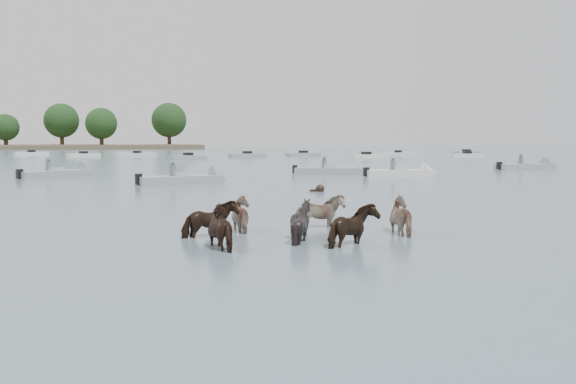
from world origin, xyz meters
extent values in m
plane|color=#4A5E6A|center=(0.00, 0.00, 0.00)|extent=(400.00, 400.00, 0.00)
imported|color=black|center=(0.34, 1.52, 0.34)|extent=(1.62, 1.14, 1.25)
imported|color=#896D5C|center=(1.44, 2.53, 0.34)|extent=(1.52, 1.58, 1.23)
imported|color=black|center=(2.73, 1.18, 0.34)|extent=(1.39, 1.32, 1.24)
imported|color=#796452|center=(3.58, 2.65, 0.35)|extent=(1.53, 0.78, 1.26)
imported|color=black|center=(0.61, -0.13, 0.36)|extent=(1.66, 1.68, 1.29)
imported|color=black|center=(2.50, 0.31, 0.32)|extent=(1.39, 1.32, 1.20)
imported|color=black|center=(3.60, -0.52, 0.36)|extent=(1.62, 1.48, 1.28)
imported|color=#9F806B|center=(5.64, 1.04, 0.36)|extent=(1.52, 1.62, 1.29)
sphere|color=black|center=(6.77, 14.62, 0.12)|extent=(0.44, 0.44, 0.44)
cube|color=black|center=(6.52, 14.62, 0.02)|extent=(0.50, 0.22, 0.18)
cube|color=gray|center=(-7.62, 28.54, 0.20)|extent=(4.77, 4.02, 0.55)
cone|color=gray|center=(-5.69, 29.90, 0.20)|extent=(1.66, 1.83, 1.60)
cube|color=#99ADB7|center=(-7.62, 28.54, 0.55)|extent=(1.30, 1.38, 0.35)
cube|color=black|center=(-9.54, 27.18, 0.35)|extent=(0.49, 0.49, 0.60)
cylinder|color=#595966|center=(-8.02, 28.54, 0.75)|extent=(0.36, 0.36, 0.70)
sphere|color=#595966|center=(-8.02, 28.54, 1.20)|extent=(0.24, 0.24, 0.24)
cube|color=gray|center=(0.25, 21.00, 0.20)|extent=(4.95, 2.76, 0.55)
cone|color=gray|center=(2.52, 21.60, 0.20)|extent=(1.28, 1.78, 1.60)
cube|color=#99ADB7|center=(0.25, 21.00, 0.55)|extent=(1.06, 1.29, 0.35)
cube|color=black|center=(-2.02, 20.39, 0.35)|extent=(0.43, 0.43, 0.60)
cylinder|color=#595966|center=(-0.15, 21.00, 0.75)|extent=(0.36, 0.36, 0.70)
sphere|color=#595966|center=(-0.15, 21.00, 1.20)|extent=(0.24, 0.24, 0.24)
cube|color=gray|center=(11.16, 28.65, 0.20)|extent=(5.28, 2.97, 0.55)
cone|color=gray|center=(13.58, 27.94, 0.20)|extent=(1.32, 1.79, 1.60)
cube|color=#99ADB7|center=(11.16, 28.65, 0.55)|extent=(1.09, 1.30, 0.35)
cube|color=black|center=(8.75, 29.37, 0.35)|extent=(0.44, 0.44, 0.60)
cylinder|color=#595966|center=(10.76, 28.65, 0.75)|extent=(0.36, 0.36, 0.70)
sphere|color=#595966|center=(10.76, 28.65, 1.20)|extent=(0.24, 0.24, 0.24)
cube|color=silver|center=(14.95, 24.94, 0.20)|extent=(4.57, 1.84, 0.55)
cone|color=silver|center=(17.19, 24.82, 0.20)|extent=(0.98, 1.65, 1.60)
cube|color=#99ADB7|center=(14.95, 24.94, 0.55)|extent=(0.86, 1.16, 0.35)
cube|color=black|center=(12.70, 25.06, 0.35)|extent=(0.37, 0.37, 0.60)
cylinder|color=#595966|center=(14.55, 24.94, 0.75)|extent=(0.36, 0.36, 0.70)
sphere|color=#595966|center=(14.55, 24.94, 1.20)|extent=(0.24, 0.24, 0.24)
cube|color=gray|center=(29.13, 32.28, 0.20)|extent=(5.11, 2.03, 0.55)
cone|color=gray|center=(31.62, 32.50, 0.20)|extent=(1.04, 1.67, 1.60)
cube|color=#99ADB7|center=(29.13, 32.28, 0.55)|extent=(0.89, 1.19, 0.35)
cube|color=black|center=(26.64, 32.06, 0.35)|extent=(0.38, 0.38, 0.60)
cylinder|color=#595966|center=(28.73, 32.28, 0.75)|extent=(0.36, 0.36, 0.70)
sphere|color=#595966|center=(28.73, 32.28, 1.20)|extent=(0.24, 0.24, 0.24)
cube|color=silver|center=(-19.58, 85.03, 0.22)|extent=(4.98, 3.29, 0.60)
cube|color=black|center=(-19.58, 85.03, 0.60)|extent=(1.32, 1.32, 0.50)
cube|color=silver|center=(-10.93, 74.52, 0.22)|extent=(4.53, 3.10, 0.60)
cube|color=black|center=(-10.93, 74.52, 0.60)|extent=(1.32, 1.32, 0.50)
cube|color=silver|center=(-3.81, 75.93, 0.22)|extent=(5.57, 2.82, 0.60)
cube|color=black|center=(-3.81, 75.93, 0.60)|extent=(1.22, 1.22, 0.50)
cube|color=gray|center=(2.68, 62.76, 0.22)|extent=(4.66, 2.85, 0.60)
cube|color=black|center=(2.68, 62.76, 0.60)|extent=(1.27, 1.27, 0.50)
cube|color=gray|center=(11.03, 70.22, 0.22)|extent=(5.40, 3.15, 0.60)
cube|color=black|center=(11.03, 70.22, 0.60)|extent=(1.28, 1.28, 0.50)
cube|color=gray|center=(19.50, 72.63, 0.22)|extent=(5.32, 2.92, 0.60)
cube|color=black|center=(19.50, 72.63, 0.60)|extent=(1.25, 1.25, 0.50)
cube|color=silver|center=(25.56, 62.57, 0.22)|extent=(4.89, 2.72, 0.60)
cube|color=black|center=(25.56, 62.57, 0.60)|extent=(1.24, 1.24, 0.50)
cube|color=silver|center=(33.62, 71.84, 0.22)|extent=(5.50, 2.96, 0.60)
cube|color=black|center=(33.62, 71.84, 0.60)|extent=(1.25, 1.25, 0.50)
cube|color=silver|center=(40.32, 63.55, 0.22)|extent=(4.37, 1.90, 0.60)
cube|color=black|center=(40.32, 63.55, 0.60)|extent=(1.09, 1.09, 0.50)
cube|color=gray|center=(47.53, 77.51, 0.22)|extent=(4.56, 2.47, 0.60)
cube|color=black|center=(47.53, 77.51, 0.60)|extent=(1.21, 1.21, 0.50)
cylinder|color=#382619|center=(-37.13, 148.32, 1.46)|extent=(1.00, 1.00, 2.92)
sphere|color=black|center=(-37.13, 148.32, 5.27)|extent=(6.48, 6.48, 6.48)
cylinder|color=#382619|center=(-24.93, 153.95, 1.97)|extent=(1.00, 1.00, 3.94)
sphere|color=black|center=(-24.93, 153.95, 7.11)|extent=(8.75, 8.75, 8.75)
cylinder|color=#382619|center=(-14.46, 145.31, 1.72)|extent=(1.00, 1.00, 3.45)
sphere|color=black|center=(-14.46, 145.31, 6.23)|extent=(7.67, 7.67, 7.67)
cylinder|color=#382619|center=(2.05, 153.20, 2.04)|extent=(1.00, 1.00, 4.09)
sphere|color=black|center=(2.05, 153.20, 7.38)|extent=(9.08, 9.08, 9.08)
camera|label=1|loc=(-0.96, -14.81, 2.58)|focal=38.97mm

